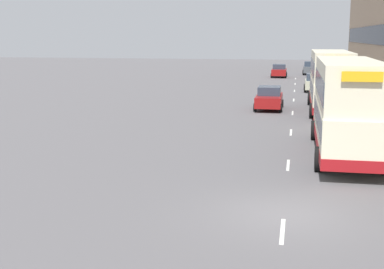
# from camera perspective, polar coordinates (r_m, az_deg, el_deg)

# --- Properties ---
(ground_plane) EXTENTS (220.00, 220.00, 0.00)m
(ground_plane) POSITION_cam_1_polar(r_m,az_deg,el_deg) (16.62, 9.77, -8.46)
(ground_plane) COLOR #5B595B
(pavement) EXTENTS (5.00, 93.00, 0.14)m
(pavement) POSITION_cam_1_polar(r_m,az_deg,el_deg) (54.84, 17.71, 4.45)
(pavement) COLOR gray
(pavement) RESTS_ON ground_plane
(lane_mark_0) EXTENTS (0.12, 2.00, 0.01)m
(lane_mark_0) POSITION_cam_1_polar(r_m,az_deg,el_deg) (15.29, 9.63, -10.13)
(lane_mark_0) COLOR silver
(lane_mark_0) RESTS_ON ground_plane
(lane_mark_1) EXTENTS (0.12, 2.00, 0.01)m
(lane_mark_1) POSITION_cam_1_polar(r_m,az_deg,el_deg) (22.84, 10.22, -3.22)
(lane_mark_1) COLOR silver
(lane_mark_1) RESTS_ON ground_plane
(lane_mark_2) EXTENTS (0.12, 2.00, 0.01)m
(lane_mark_2) POSITION_cam_1_polar(r_m,az_deg,el_deg) (30.56, 10.51, 0.22)
(lane_mark_2) COLOR silver
(lane_mark_2) RESTS_ON ground_plane
(lane_mark_3) EXTENTS (0.12, 2.00, 0.01)m
(lane_mark_3) POSITION_cam_1_polar(r_m,az_deg,el_deg) (38.35, 10.68, 2.28)
(lane_mark_3) COLOR silver
(lane_mark_3) RESTS_ON ground_plane
(lane_mark_4) EXTENTS (0.12, 2.00, 0.01)m
(lane_mark_4) POSITION_cam_1_polar(r_m,az_deg,el_deg) (46.17, 10.80, 3.64)
(lane_mark_4) COLOR silver
(lane_mark_4) RESTS_ON ground_plane
(lane_mark_5) EXTENTS (0.12, 2.00, 0.01)m
(lane_mark_5) POSITION_cam_1_polar(r_m,az_deg,el_deg) (54.01, 10.88, 4.60)
(lane_mark_5) COLOR silver
(lane_mark_5) RESTS_ON ground_plane
(lane_mark_6) EXTENTS (0.12, 2.00, 0.01)m
(lane_mark_6) POSITION_cam_1_polar(r_m,az_deg,el_deg) (61.86, 10.94, 5.32)
(lane_mark_6) COLOR silver
(lane_mark_6) RESTS_ON ground_plane
(lane_mark_7) EXTENTS (0.12, 2.00, 0.01)m
(lane_mark_7) POSITION_cam_1_polar(r_m,az_deg,el_deg) (69.71, 10.99, 5.88)
(lane_mark_7) COLOR silver
(lane_mark_7) RESTS_ON ground_plane
(double_decker_bus_near) EXTENTS (2.85, 10.44, 4.30)m
(double_decker_bus_near) POSITION_cam_1_polar(r_m,az_deg,el_deg) (24.93, 16.20, 3.00)
(double_decker_bus_near) COLOR beige
(double_decker_bus_near) RESTS_ON ground_plane
(double_decker_bus_ahead) EXTENTS (2.85, 10.94, 4.30)m
(double_decker_bus_ahead) POSITION_cam_1_polar(r_m,az_deg,el_deg) (39.28, 14.51, 5.66)
(double_decker_bus_ahead) COLOR beige
(double_decker_bus_ahead) RESTS_ON ground_plane
(car_0) EXTENTS (2.05, 3.99, 1.71)m
(car_0) POSITION_cam_1_polar(r_m,az_deg,el_deg) (71.53, 9.28, 6.72)
(car_0) COLOR maroon
(car_0) RESTS_ON ground_plane
(car_1) EXTENTS (2.09, 4.27, 1.84)m
(car_1) POSITION_cam_1_polar(r_m,az_deg,el_deg) (77.50, 12.51, 6.93)
(car_1) COLOR #4C5156
(car_1) RESTS_ON ground_plane
(car_2) EXTENTS (2.02, 4.14, 1.75)m
(car_2) POSITION_cam_1_polar(r_m,az_deg,el_deg) (53.81, 12.95, 5.42)
(car_2) COLOR #B7B799
(car_2) RESTS_ON ground_plane
(car_3) EXTENTS (2.04, 4.42, 1.68)m
(car_3) POSITION_cam_1_polar(r_m,az_deg,el_deg) (39.91, 8.23, 3.87)
(car_3) COLOR maroon
(car_3) RESTS_ON ground_plane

